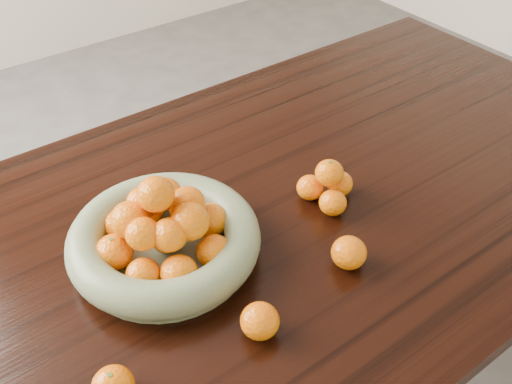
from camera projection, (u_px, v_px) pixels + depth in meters
dining_table at (263, 240)px, 1.25m from camera, size 2.00×1.00×0.75m
fruit_bowl at (164, 236)px, 1.06m from camera, size 0.36×0.36×0.18m
orange_pyramid at (328, 186)px, 1.19m from camera, size 0.12×0.12×0.10m
loose_orange_1 at (260, 321)px, 0.94m from camera, size 0.07×0.07×0.06m
loose_orange_2 at (349, 253)px, 1.06m from camera, size 0.07×0.07×0.06m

